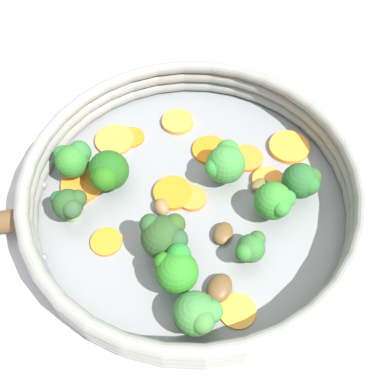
% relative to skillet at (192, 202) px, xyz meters
% --- Properties ---
extents(ground_plane, '(4.00, 4.00, 0.00)m').
position_rel_skillet_xyz_m(ground_plane, '(0.00, 0.00, -0.01)').
color(ground_plane, '#B6B6BD').
extents(skillet, '(0.34, 0.34, 0.01)m').
position_rel_skillet_xyz_m(skillet, '(0.00, 0.00, 0.00)').
color(skillet, gray).
rests_on(skillet, ground_plane).
extents(skillet_rim_wall, '(0.36, 0.36, 0.04)m').
position_rel_skillet_xyz_m(skillet_rim_wall, '(0.00, 0.00, 0.03)').
color(skillet_rim_wall, gray).
rests_on(skillet_rim_wall, skillet).
extents(skillet_rivet_left, '(0.01, 0.01, 0.01)m').
position_rel_skillet_xyz_m(skillet_rivet_left, '(-0.03, -0.16, 0.01)').
color(skillet_rivet_left, gray).
rests_on(skillet_rivet_left, skillet).
extents(skillet_rivet_right, '(0.01, 0.01, 0.01)m').
position_rel_skillet_xyz_m(skillet_rivet_right, '(0.06, -0.15, 0.01)').
color(skillet_rivet_right, gray).
rests_on(skillet_rivet_right, skillet).
extents(carrot_slice_0, '(0.05, 0.05, 0.01)m').
position_rel_skillet_xyz_m(carrot_slice_0, '(-0.01, -0.02, 0.01)').
color(carrot_slice_0, orange).
rests_on(carrot_slice_0, skillet).
extents(carrot_slice_1, '(0.07, 0.07, 0.01)m').
position_rel_skillet_xyz_m(carrot_slice_1, '(-0.06, 0.12, 0.01)').
color(carrot_slice_1, orange).
rests_on(carrot_slice_1, skillet).
extents(carrot_slice_2, '(0.04, 0.04, 0.00)m').
position_rel_skillet_xyz_m(carrot_slice_2, '(0.13, 0.03, 0.01)').
color(carrot_slice_2, gold).
rests_on(carrot_slice_2, skillet).
extents(carrot_slice_3, '(0.05, 0.05, 0.01)m').
position_rel_skillet_xyz_m(carrot_slice_3, '(-0.02, 0.09, 0.01)').
color(carrot_slice_3, orange).
rests_on(carrot_slice_3, skillet).
extents(carrot_slice_4, '(0.04, 0.04, 0.00)m').
position_rel_skillet_xyz_m(carrot_slice_4, '(0.05, -0.09, 0.01)').
color(carrot_slice_4, orange).
rests_on(carrot_slice_4, skillet).
extents(carrot_slice_5, '(0.04, 0.04, 0.01)m').
position_rel_skillet_xyz_m(carrot_slice_5, '(-0.11, -0.01, 0.01)').
color(carrot_slice_5, orange).
rests_on(carrot_slice_5, skillet).
extents(carrot_slice_6, '(0.05, 0.05, 0.00)m').
position_rel_skillet_xyz_m(carrot_slice_6, '(-0.09, -0.09, 0.01)').
color(carrot_slice_6, orange).
rests_on(carrot_slice_6, skillet).
extents(carrot_slice_7, '(0.04, 0.04, 0.01)m').
position_rel_skillet_xyz_m(carrot_slice_7, '(-0.00, -0.00, 0.01)').
color(carrot_slice_7, orange).
rests_on(carrot_slice_7, skillet).
extents(carrot_slice_8, '(0.04, 0.04, 0.00)m').
position_rel_skillet_xyz_m(carrot_slice_8, '(-0.09, -0.07, 0.01)').
color(carrot_slice_8, orange).
rests_on(carrot_slice_8, skillet).
extents(carrot_slice_9, '(0.04, 0.04, 0.00)m').
position_rel_skillet_xyz_m(carrot_slice_9, '(-0.05, 0.07, 0.01)').
color(carrot_slice_9, orange).
rests_on(carrot_slice_9, skillet).
extents(carrot_slice_10, '(0.07, 0.07, 0.01)m').
position_rel_skillet_xyz_m(carrot_slice_10, '(-0.03, -0.12, 0.01)').
color(carrot_slice_10, orange).
rests_on(carrot_slice_10, skillet).
extents(carrot_slice_11, '(0.05, 0.05, 0.00)m').
position_rel_skillet_xyz_m(carrot_slice_11, '(-0.01, -0.13, 0.01)').
color(carrot_slice_11, orange).
rests_on(carrot_slice_11, skillet).
extents(carrot_slice_12, '(0.04, 0.04, 0.00)m').
position_rel_skillet_xyz_m(carrot_slice_12, '(-0.07, 0.02, 0.01)').
color(carrot_slice_12, orange).
rests_on(carrot_slice_12, skillet).
extents(broccoli_floret_0, '(0.05, 0.04, 0.05)m').
position_rel_skillet_xyz_m(broccoli_floret_0, '(-0.03, 0.04, 0.03)').
color(broccoli_floret_0, '#7BA764').
rests_on(broccoli_floret_0, skillet).
extents(broccoli_floret_1, '(0.04, 0.05, 0.05)m').
position_rel_skillet_xyz_m(broccoli_floret_1, '(0.06, -0.03, 0.04)').
color(broccoli_floret_1, '#7FB169').
rests_on(broccoli_floret_1, skillet).
extents(broccoli_floret_2, '(0.04, 0.04, 0.05)m').
position_rel_skillet_xyz_m(broccoli_floret_2, '(0.14, -0.00, 0.03)').
color(broccoli_floret_2, '#88A55C').
rests_on(broccoli_floret_2, skillet).
extents(broccoli_floret_3, '(0.04, 0.04, 0.05)m').
position_rel_skillet_xyz_m(broccoli_floret_3, '(0.10, -0.02, 0.04)').
color(broccoli_floret_3, '#7D9D56').
rests_on(broccoli_floret_3, skillet).
extents(broccoli_floret_4, '(0.05, 0.04, 0.05)m').
position_rel_skillet_xyz_m(broccoli_floret_4, '(-0.02, -0.09, 0.03)').
color(broccoli_floret_4, '#7CB16C').
rests_on(broccoli_floret_4, skillet).
extents(broccoli_floret_5, '(0.04, 0.04, 0.04)m').
position_rel_skillet_xyz_m(broccoli_floret_5, '(-0.04, -0.13, 0.03)').
color(broccoli_floret_5, '#7CB45D').
rests_on(broccoli_floret_5, skillet).
extents(broccoli_floret_6, '(0.03, 0.04, 0.04)m').
position_rel_skillet_xyz_m(broccoli_floret_6, '(0.01, -0.13, 0.03)').
color(broccoli_floret_6, '#7DA85D').
rests_on(broccoli_floret_6, skillet).
extents(broccoli_floret_7, '(0.04, 0.04, 0.05)m').
position_rel_skillet_xyz_m(broccoli_floret_7, '(0.02, 0.08, 0.03)').
color(broccoli_floret_7, '#7EA24E').
rests_on(broccoli_floret_7, skillet).
extents(broccoli_floret_8, '(0.03, 0.03, 0.03)m').
position_rel_skillet_xyz_m(broccoli_floret_8, '(0.07, 0.05, 0.03)').
color(broccoli_floret_8, '#6D9654').
rests_on(broccoli_floret_8, skillet).
extents(broccoli_floret_9, '(0.04, 0.04, 0.05)m').
position_rel_skillet_xyz_m(broccoli_floret_9, '(-0.00, 0.12, 0.03)').
color(broccoli_floret_9, '#82B26B').
rests_on(broccoli_floret_9, skillet).
extents(mushroom_piece_0, '(0.04, 0.03, 0.01)m').
position_rel_skillet_xyz_m(mushroom_piece_0, '(0.10, 0.02, 0.01)').
color(mushroom_piece_0, brown).
rests_on(mushroom_piece_0, skillet).
extents(mushroom_piece_1, '(0.02, 0.03, 0.01)m').
position_rel_skillet_xyz_m(mushroom_piece_1, '(-0.01, 0.08, 0.01)').
color(mushroom_piece_1, brown).
rests_on(mushroom_piece_1, skillet).
extents(mushroom_piece_2, '(0.02, 0.02, 0.01)m').
position_rel_skillet_xyz_m(mushroom_piece_2, '(0.01, -0.03, 0.01)').
color(mushroom_piece_2, '#8E613B').
rests_on(mushroom_piece_2, skillet).
extents(mushroom_piece_3, '(0.03, 0.03, 0.01)m').
position_rel_skillet_xyz_m(mushroom_piece_3, '(0.05, 0.03, 0.01)').
color(mushroom_piece_3, brown).
rests_on(mushroom_piece_3, skillet).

